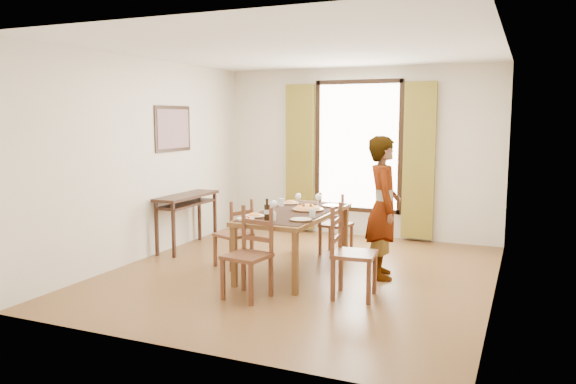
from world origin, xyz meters
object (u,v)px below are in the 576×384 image
at_px(man, 383,207).
at_px(pasta_platter, 308,207).
at_px(dining_table, 295,217).
at_px(console_table, 187,202).

relative_size(man, pasta_platter, 4.25).
relative_size(dining_table, pasta_platter, 4.80).
height_order(man, pasta_platter, man).
height_order(dining_table, pasta_platter, pasta_platter).
bearing_deg(dining_table, console_table, 165.51).
relative_size(console_table, man, 0.71).
relative_size(console_table, pasta_platter, 3.00).
bearing_deg(man, pasta_platter, 72.37).
bearing_deg(dining_table, man, 8.82).
bearing_deg(console_table, dining_table, -14.49).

